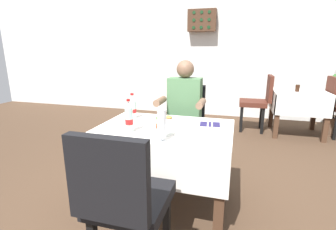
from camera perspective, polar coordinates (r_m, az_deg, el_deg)
ground_plane at (r=2.33m, az=-1.71°, el=-20.71°), size 11.00×11.00×0.00m
back_wall at (r=5.38m, az=10.05°, el=15.47°), size 11.00×0.12×2.91m
main_dining_table at (r=2.11m, az=-0.75°, el=-7.34°), size 1.12×0.80×0.73m
chair_far_diner_seat at (r=2.84m, az=3.83°, el=-1.65°), size 0.44×0.50×0.97m
chair_near_camera_side at (r=1.46m, az=-10.21°, el=-18.55°), size 0.44×0.50×0.97m
seated_diner_far at (r=2.70m, az=3.65°, el=0.92°), size 0.50×0.46×1.26m
plate_near_camera at (r=1.93m, az=-1.79°, el=-3.28°), size 0.24×0.24×0.07m
plate_far_diner at (r=2.25m, az=-1.19°, el=-0.95°), size 0.24×0.24×0.05m
beer_glass_left at (r=1.69m, az=-1.47°, el=-2.57°), size 0.07×0.07×0.23m
cola_bottle_primary at (r=2.31m, az=-8.30°, el=1.70°), size 0.07×0.07×0.24m
cola_bottle_secondary at (r=1.91m, az=-9.10°, el=-0.69°), size 0.06×0.06×0.27m
napkin_cutlery_set at (r=2.15m, az=9.77°, el=-2.12°), size 0.18×0.19×0.01m
background_dining_table at (r=4.56m, az=28.10°, el=2.61°), size 0.81×0.78×0.73m
background_chair_left at (r=4.46m, az=20.41°, el=3.41°), size 0.50×0.44×0.97m
background_table_tumbler at (r=4.42m, az=27.99°, el=5.57°), size 0.06×0.06×0.11m
wall_bottle_rack at (r=5.27m, az=7.97°, el=21.03°), size 0.56×0.21×0.42m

